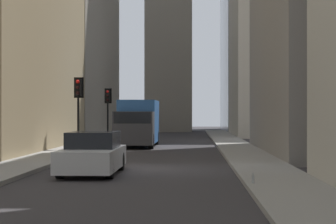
{
  "coord_description": "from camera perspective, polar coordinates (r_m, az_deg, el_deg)",
  "views": [
    {
      "loc": [
        -21.21,
        -1.96,
        2.05
      ],
      "look_at": [
        11.12,
        -0.58,
        2.11
      ],
      "focal_mm": 62.08,
      "sensor_mm": 36.0,
      "label": 1
    }
  ],
  "objects": [
    {
      "name": "building_left_far",
      "position": [
        54.53,
        11.7,
        10.12
      ],
      "size": [
        12.95,
        10.0,
        23.47
      ],
      "color": "beige",
      "rests_on": "ground_plane"
    },
    {
      "name": "discarded_bottle",
      "position": [
        16.09,
        8.35,
        -6.54
      ],
      "size": [
        0.07,
        0.07,
        0.27
      ],
      "color": "#999EA3",
      "rests_on": "sidewalk_left"
    },
    {
      "name": "delivery_truck",
      "position": [
        35.52,
        -2.99,
        -1.07
      ],
      "size": [
        6.46,
        2.25,
        2.84
      ],
      "color": "#285699",
      "rests_on": "ground_plane"
    },
    {
      "name": "sidewalk_left",
      "position": [
        21.45,
        9.27,
        -5.41
      ],
      "size": [
        90.0,
        2.2,
        0.14
      ],
      "primitive_type": "cube",
      "color": "gray",
      "rests_on": "ground_plane"
    },
    {
      "name": "sidewalk_right",
      "position": [
        22.26,
        -14.51,
        -5.21
      ],
      "size": [
        90.0,
        2.2,
        0.14
      ],
      "primitive_type": "cube",
      "color": "gray",
      "rests_on": "ground_plane"
    },
    {
      "name": "traffic_light_far_junction",
      "position": [
        42.52,
        -5.94,
        1.0
      ],
      "size": [
        0.43,
        0.52,
        3.73
      ],
      "color": "black",
      "rests_on": "sidewalk_right"
    },
    {
      "name": "sedan_silver",
      "position": [
        19.72,
        -7.4,
        -4.14
      ],
      "size": [
        4.3,
        1.78,
        1.42
      ],
      "color": "#B7BABF",
      "rests_on": "ground_plane"
    },
    {
      "name": "traffic_light_midblock",
      "position": [
        31.24,
        -8.8,
        1.54
      ],
      "size": [
        0.43,
        0.52,
        3.83
      ],
      "color": "black",
      "rests_on": "sidewalk_right"
    },
    {
      "name": "ground_plane",
      "position": [
        21.4,
        -2.85,
        -5.61
      ],
      "size": [
        135.0,
        135.0,
        0.0
      ],
      "primitive_type": "plane",
      "color": "#302D30"
    }
  ]
}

